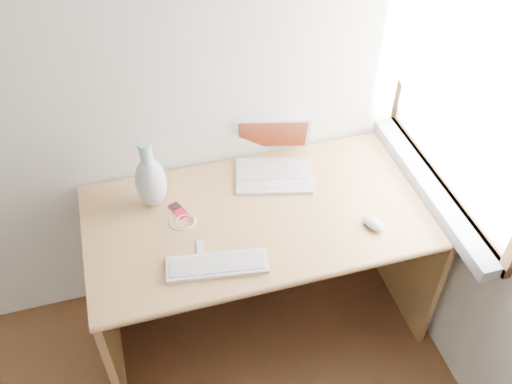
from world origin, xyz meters
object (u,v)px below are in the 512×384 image
object	(u,v)px
vase	(151,181)
desk	(256,233)
external_keyboard	(217,265)
laptop	(271,162)

from	to	relation	value
vase	desk	bearing A→B (deg)	-11.59
desk	external_keyboard	bearing A→B (deg)	-127.84
desk	external_keyboard	world-z (taller)	external_keyboard
laptop	external_keyboard	size ratio (longest dim) A/B	0.95
laptop	external_keyboard	xyz separation A→B (m)	(-0.35, -0.46, -0.04)
laptop	vase	xyz separation A→B (m)	(-0.52, -0.06, 0.08)
vase	external_keyboard	bearing A→B (deg)	-66.00
desk	laptop	distance (m)	0.33
desk	vase	xyz separation A→B (m)	(-0.41, 0.08, 0.35)
laptop	vase	distance (m)	0.53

